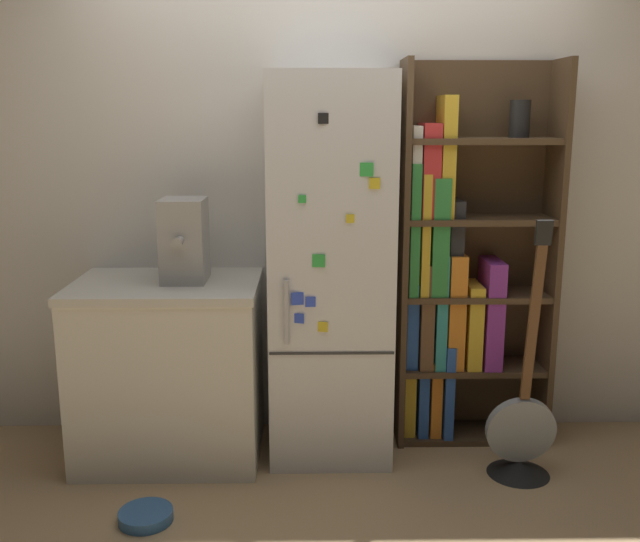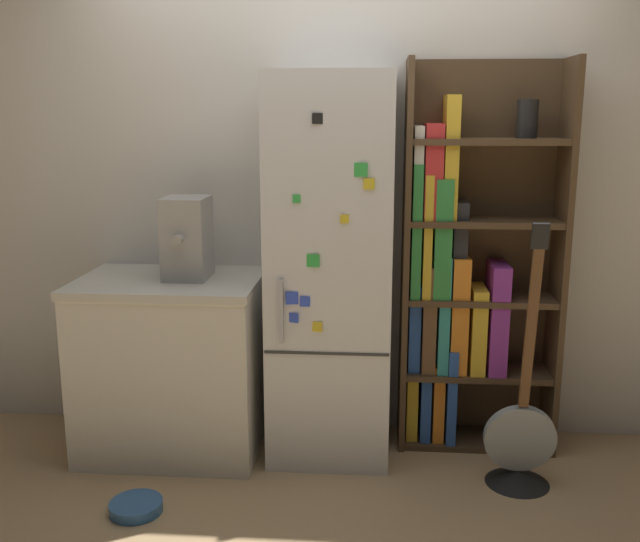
# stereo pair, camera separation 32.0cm
# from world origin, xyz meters

# --- Properties ---
(ground_plane) EXTENTS (16.00, 16.00, 0.00)m
(ground_plane) POSITION_xyz_m (0.00, 0.00, 0.00)
(ground_plane) COLOR tan
(wall_back) EXTENTS (8.00, 0.05, 2.60)m
(wall_back) POSITION_xyz_m (0.00, 0.47, 1.30)
(wall_back) COLOR silver
(wall_back) RESTS_ON ground_plane
(refrigerator) EXTENTS (0.59, 0.59, 1.88)m
(refrigerator) POSITION_xyz_m (-0.00, 0.17, 0.94)
(refrigerator) COLOR silver
(refrigerator) RESTS_ON ground_plane
(bookshelf) EXTENTS (0.78, 0.31, 1.95)m
(bookshelf) POSITION_xyz_m (0.65, 0.32, 0.88)
(bookshelf) COLOR #4C3823
(bookshelf) RESTS_ON ground_plane
(kitchen_counter) EXTENTS (0.90, 0.67, 0.89)m
(kitchen_counter) POSITION_xyz_m (-0.80, 0.13, 0.45)
(kitchen_counter) COLOR silver
(kitchen_counter) RESTS_ON ground_plane
(espresso_machine) EXTENTS (0.21, 0.31, 0.40)m
(espresso_machine) POSITION_xyz_m (-0.70, 0.15, 1.09)
(espresso_machine) COLOR #A5A39E
(espresso_machine) RESTS_ON kitchen_counter
(guitar) EXTENTS (0.33, 0.30, 1.25)m
(guitar) POSITION_xyz_m (0.90, -0.13, 0.18)
(guitar) COLOR black
(guitar) RESTS_ON ground_plane
(pet_bowl) EXTENTS (0.23, 0.23, 0.05)m
(pet_bowl) POSITION_xyz_m (-0.80, -0.51, 0.03)
(pet_bowl) COLOR #3366A5
(pet_bowl) RESTS_ON ground_plane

